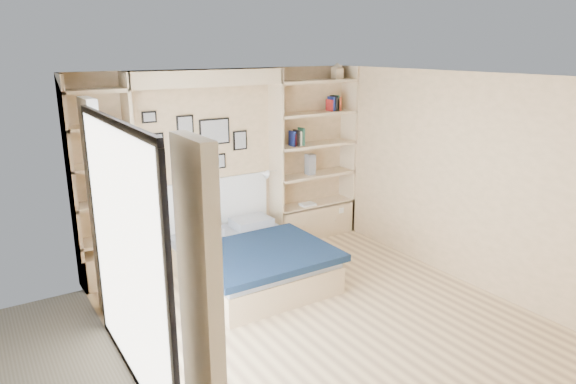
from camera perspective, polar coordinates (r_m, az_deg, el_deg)
ground at (r=5.60m, az=3.85°, el=-13.80°), size 4.50×4.50×0.00m
room_shell at (r=6.21m, az=-7.20°, el=-0.06°), size 4.50×4.50×4.50m
bed at (r=6.35m, az=-4.33°, el=-7.42°), size 1.59×1.96×1.07m
photo_gallery at (r=6.70m, az=-10.48°, el=5.59°), size 1.48×0.02×0.82m
reading_lamps at (r=6.66m, az=-8.33°, el=1.19°), size 1.92×0.12×0.15m
shelf_decor at (r=7.26m, az=1.32°, el=7.28°), size 3.57×0.23×2.03m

